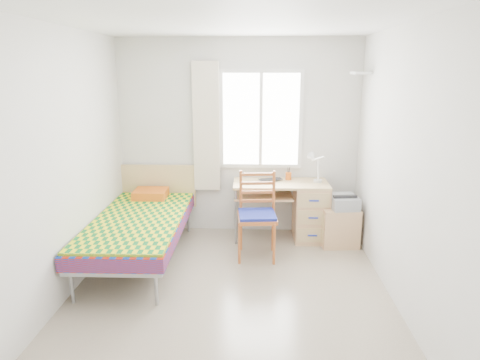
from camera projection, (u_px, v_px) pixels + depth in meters
The scene contains 17 objects.
floor at pixel (230, 291), 4.37m from camera, with size 3.50×3.50×0.00m, color #BCAD93.
ceiling at pixel (229, 21), 3.72m from camera, with size 3.50×3.50×0.00m, color white.
wall_back at pixel (238, 138), 5.73m from camera, with size 3.20×3.20×0.00m, color silver.
wall_left at pixel (64, 165), 4.11m from camera, with size 3.50×3.50×0.00m, color silver.
wall_right at pixel (401, 168), 3.98m from camera, with size 3.50×3.50×0.00m, color silver.
window at pixel (261, 120), 5.64m from camera, with size 1.10×0.04×1.30m.
curtain at pixel (206, 127), 5.65m from camera, with size 0.35×0.05×1.70m, color beige.
floating_shelf at pixel (361, 73), 5.12m from camera, with size 0.20×0.32×0.03m, color white.
bed at pixel (141, 222), 5.01m from camera, with size 1.03×2.16×0.93m.
desk at pixel (305, 209), 5.62m from camera, with size 1.24×0.59×0.77m.
chair at pixel (258, 210), 5.07m from camera, with size 0.48×0.48×1.03m.
cabinet at pixel (338, 226), 5.47m from camera, with size 0.50×0.45×0.50m.
printer at pixel (343, 201), 5.37m from camera, with size 0.37×0.42×0.16m.
laptop at pixel (271, 181), 5.59m from camera, with size 0.31×0.20×0.02m, color black.
pen_cup at pixel (288, 176), 5.68m from camera, with size 0.08×0.08×0.10m, color orange.
task_lamp at pixel (315, 164), 5.39m from camera, with size 0.23×0.33×0.43m.
book at pixel (268, 196), 5.58m from camera, with size 0.16×0.22×0.02m, color gray.
Camera 1 is at (0.27, -3.94, 2.19)m, focal length 32.00 mm.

